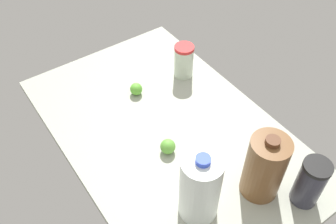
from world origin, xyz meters
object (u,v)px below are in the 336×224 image
Objects in this scene: lime_far_back at (168,146)px; lime_by_jug at (136,89)px; tumbler_cup at (184,61)px; chocolate_milk_jug at (265,167)px; milk_jug at (200,187)px; shaker_bottle at (310,183)px.

lime_by_jug is (32.98, -6.74, -0.20)cm from lime_far_back.
tumbler_cup is 2.97× the size of lime_by_jug.
chocolate_milk_jug reaches higher than lime_far_back.
milk_jug is 22.48cm from chocolate_milk_jug.
chocolate_milk_jug is at bearing -104.26° from milk_jug.
lime_far_back is (30.49, 16.14, -9.40)cm from chocolate_milk_jug.
chocolate_milk_jug is at bearing -152.10° from lime_far_back.
tumbler_cup is 24.27cm from lime_by_jug.
tumbler_cup is at bearing -12.97° from chocolate_milk_jug.
lime_far_back is at bearing 27.90° from chocolate_milk_jug.
lime_far_back is (-31.39, 30.39, -4.99)cm from tumbler_cup.
tumbler_cup reaches higher than lime_by_jug.
lime_far_back is (24.96, -5.63, -10.25)cm from milk_jug.
lime_far_back is at bearing 168.45° from lime_by_jug.
tumbler_cup is 0.83× the size of shaker_bottle.
lime_by_jug is at bearing 14.11° from shaker_bottle.
lime_by_jug is (1.58, 23.65, -5.19)cm from tumbler_cup.
milk_jug is 35.65cm from shaker_bottle.
milk_jug is 1.07× the size of chocolate_milk_jug.
shaker_bottle is 3.57× the size of lime_by_jug.
tumbler_cup is 63.65cm from chocolate_milk_jug.
milk_jug is 4.92× the size of lime_far_back.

